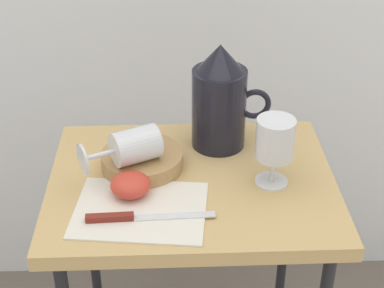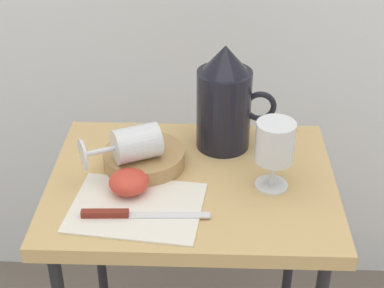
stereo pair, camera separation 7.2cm
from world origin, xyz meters
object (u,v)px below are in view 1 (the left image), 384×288
object	(u,v)px
wine_glass_upright	(275,142)
knife	(131,217)
table	(192,211)
wine_glass_tipped_near	(133,146)
pitcher	(219,106)
basket_tray	(142,160)
apple_half_left	(130,185)

from	to	relation	value
wine_glass_upright	knife	size ratio (longest dim) A/B	0.60
table	wine_glass_tipped_near	bearing A→B (deg)	172.54
table	pitcher	bearing A→B (deg)	64.20
basket_tray	apple_half_left	distance (m)	0.10
table	knife	xyz separation A→B (m)	(-0.11, -0.13, 0.09)
wine_glass_upright	apple_half_left	size ratio (longest dim) A/B	1.85
table	knife	bearing A→B (deg)	-131.92
table	wine_glass_upright	world-z (taller)	wine_glass_upright
basket_tray	pitcher	world-z (taller)	pitcher
basket_tray	apple_half_left	bearing A→B (deg)	-101.37
wine_glass_tipped_near	wine_glass_upright	bearing A→B (deg)	-7.26
basket_tray	wine_glass_upright	xyz separation A→B (m)	(0.25, -0.06, 0.07)
table	wine_glass_tipped_near	size ratio (longest dim) A/B	4.37
table	apple_half_left	size ratio (longest dim) A/B	9.57
basket_tray	knife	distance (m)	0.17
pitcher	knife	xyz separation A→B (m)	(-0.18, -0.25, -0.08)
basket_tray	knife	size ratio (longest dim) A/B	0.71
wine_glass_tipped_near	knife	world-z (taller)	wine_glass_tipped_near
table	basket_tray	bearing A→B (deg)	156.25
wine_glass_tipped_near	apple_half_left	xyz separation A→B (m)	(-0.00, -0.06, -0.04)
apple_half_left	basket_tray	bearing A→B (deg)	78.63
apple_half_left	knife	bearing A→B (deg)	-87.03
apple_half_left	knife	world-z (taller)	apple_half_left
basket_tray	wine_glass_tipped_near	size ratio (longest dim) A/B	0.99
wine_glass_upright	wine_glass_tipped_near	xyz separation A→B (m)	(-0.27, 0.03, -0.02)
pitcher	knife	world-z (taller)	pitcher
apple_half_left	pitcher	bearing A→B (deg)	44.96
wine_glass_tipped_near	table	bearing A→B (deg)	-7.46
wine_glass_upright	knife	world-z (taller)	wine_glass_upright
wine_glass_upright	apple_half_left	bearing A→B (deg)	-173.46
table	wine_glass_upright	distance (m)	0.23
wine_glass_tipped_near	knife	size ratio (longest dim) A/B	0.72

